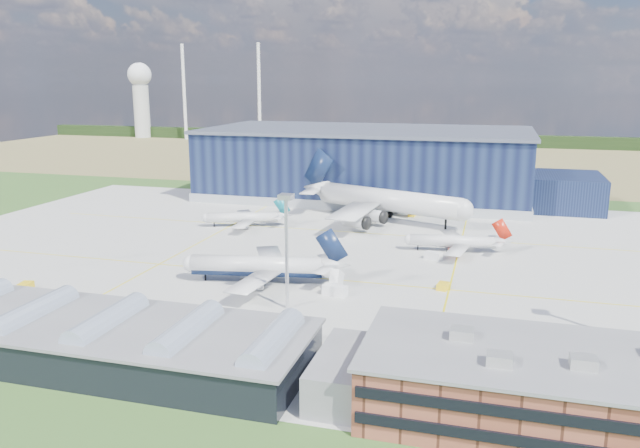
{
  "coord_description": "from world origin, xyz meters",
  "views": [
    {
      "loc": [
        48.11,
        -140.35,
        44.23
      ],
      "look_at": [
        4.79,
        12.02,
        7.48
      ],
      "focal_mm": 35.0,
      "sensor_mm": 36.0,
      "label": 1
    }
  ],
  "objects_px": {
    "airstair": "(337,282)",
    "ops_building": "(536,385)",
    "gse_tug_b": "(443,286)",
    "car_b": "(250,341)",
    "light_mast_center": "(286,233)",
    "gse_van_b": "(433,256)",
    "airliner_widebody": "(389,189)",
    "gse_tug_a": "(25,287)",
    "airliner_red": "(453,235)",
    "gse_tug_c": "(412,214)",
    "gse_cart_b": "(338,219)",
    "car_a": "(634,387)",
    "airliner_navy": "(257,256)",
    "airliner_regional": "(242,212)",
    "gse_van_a": "(335,291)",
    "hangar": "(374,167)"
  },
  "relations": [
    {
      "from": "hangar",
      "to": "airliner_red",
      "type": "relative_size",
      "value": 5.13
    },
    {
      "from": "hangar",
      "to": "gse_cart_b",
      "type": "distance_m",
      "value": 47.77
    },
    {
      "from": "airliner_regional",
      "to": "gse_van_a",
      "type": "bearing_deg",
      "value": 110.07
    },
    {
      "from": "airstair",
      "to": "ops_building",
      "type": "bearing_deg",
      "value": -47.45
    },
    {
      "from": "airliner_navy",
      "to": "gse_van_a",
      "type": "bearing_deg",
      "value": 158.23
    },
    {
      "from": "gse_tug_a",
      "to": "car_a",
      "type": "xyz_separation_m",
      "value": [
        117.39,
        -12.97,
        -0.26
      ]
    },
    {
      "from": "airstair",
      "to": "light_mast_center",
      "type": "bearing_deg",
      "value": -113.36
    },
    {
      "from": "airliner_regional",
      "to": "airstair",
      "type": "relative_size",
      "value": 5.77
    },
    {
      "from": "light_mast_center",
      "to": "gse_cart_b",
      "type": "relative_size",
      "value": 7.93
    },
    {
      "from": "airstair",
      "to": "car_b",
      "type": "height_order",
      "value": "airstair"
    },
    {
      "from": "ops_building",
      "to": "airstair",
      "type": "xyz_separation_m",
      "value": [
        -38.52,
        44.07,
        -3.25
      ]
    },
    {
      "from": "hangar",
      "to": "gse_tug_a",
      "type": "distance_m",
      "value": 139.82
    },
    {
      "from": "airliner_widebody",
      "to": "gse_tug_b",
      "type": "xyz_separation_m",
      "value": [
        22.8,
        -63.15,
        -9.68
      ]
    },
    {
      "from": "gse_tug_a",
      "to": "airliner_regional",
      "type": "bearing_deg",
      "value": 60.74
    },
    {
      "from": "gse_tug_a",
      "to": "airstair",
      "type": "distance_m",
      "value": 67.21
    },
    {
      "from": "car_b",
      "to": "airliner_navy",
      "type": "bearing_deg",
      "value": -3.59
    },
    {
      "from": "airstair",
      "to": "car_b",
      "type": "distance_m",
      "value": 32.87
    },
    {
      "from": "ops_building",
      "to": "gse_tug_c",
      "type": "height_order",
      "value": "ops_building"
    },
    {
      "from": "airliner_navy",
      "to": "gse_van_a",
      "type": "relative_size",
      "value": 7.32
    },
    {
      "from": "hangar",
      "to": "car_a",
      "type": "bearing_deg",
      "value": -64.99
    },
    {
      "from": "ops_building",
      "to": "light_mast_center",
      "type": "height_order",
      "value": "light_mast_center"
    },
    {
      "from": "light_mast_center",
      "to": "gse_tug_b",
      "type": "xyz_separation_m",
      "value": [
        28.68,
        20.02,
        -14.72
      ]
    },
    {
      "from": "gse_van_b",
      "to": "airliner_navy",
      "type": "bearing_deg",
      "value": 154.33
    },
    {
      "from": "airliner_regional",
      "to": "gse_tug_b",
      "type": "relative_size",
      "value": 8.44
    },
    {
      "from": "airstair",
      "to": "car_a",
      "type": "height_order",
      "value": "airstair"
    },
    {
      "from": "gse_tug_c",
      "to": "ops_building",
      "type": "bearing_deg",
      "value": -72.2
    },
    {
      "from": "hangar",
      "to": "airliner_regional",
      "type": "xyz_separation_m",
      "value": [
        -28.78,
        -61.89,
        -7.08
      ]
    },
    {
      "from": "airliner_red",
      "to": "gse_tug_c",
      "type": "relative_size",
      "value": 8.43
    },
    {
      "from": "airliner_regional",
      "to": "gse_van_a",
      "type": "height_order",
      "value": "airliner_regional"
    },
    {
      "from": "hangar",
      "to": "gse_tug_c",
      "type": "xyz_separation_m",
      "value": [
        19.49,
        -32.8,
        -10.88
      ]
    },
    {
      "from": "gse_van_a",
      "to": "car_b",
      "type": "bearing_deg",
      "value": 174.53
    },
    {
      "from": "airliner_navy",
      "to": "gse_tug_c",
      "type": "height_order",
      "value": "airliner_navy"
    },
    {
      "from": "gse_tug_b",
      "to": "car_b",
      "type": "distance_m",
      "value": 48.03
    },
    {
      "from": "car_a",
      "to": "hangar",
      "type": "bearing_deg",
      "value": 14.62
    },
    {
      "from": "gse_cart_b",
      "to": "car_a",
      "type": "bearing_deg",
      "value": -95.73
    },
    {
      "from": "gse_tug_b",
      "to": "gse_van_b",
      "type": "height_order",
      "value": "gse_van_b"
    },
    {
      "from": "hangar",
      "to": "ops_building",
      "type": "xyz_separation_m",
      "value": [
        52.2,
        -154.81,
        -6.82
      ]
    },
    {
      "from": "airliner_red",
      "to": "airliner_navy",
      "type": "bearing_deg",
      "value": 36.36
    },
    {
      "from": "gse_van_a",
      "to": "ops_building",
      "type": "bearing_deg",
      "value": -126.07
    },
    {
      "from": "gse_van_b",
      "to": "gse_tug_b",
      "type": "bearing_deg",
      "value": -143.41
    },
    {
      "from": "airliner_navy",
      "to": "airliner_regional",
      "type": "bearing_deg",
      "value": -74.17
    },
    {
      "from": "airliner_red",
      "to": "gse_tug_c",
      "type": "distance_m",
      "value": 44.12
    },
    {
      "from": "gse_tug_a",
      "to": "gse_van_a",
      "type": "relative_size",
      "value": 0.73
    },
    {
      "from": "light_mast_center",
      "to": "airliner_red",
      "type": "relative_size",
      "value": 0.81
    },
    {
      "from": "gse_tug_b",
      "to": "gse_van_a",
      "type": "distance_m",
      "value": 23.78
    },
    {
      "from": "airliner_navy",
      "to": "airstair",
      "type": "bearing_deg",
      "value": 171.15
    },
    {
      "from": "airliner_widebody",
      "to": "gse_tug_a",
      "type": "height_order",
      "value": "airliner_widebody"
    },
    {
      "from": "airliner_regional",
      "to": "gse_van_b",
      "type": "distance_m",
      "value": 63.8
    },
    {
      "from": "ops_building",
      "to": "gse_van_b",
      "type": "distance_m",
      "value": 75.42
    },
    {
      "from": "ops_building",
      "to": "airstair",
      "type": "bearing_deg",
      "value": 131.15
    }
  ]
}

